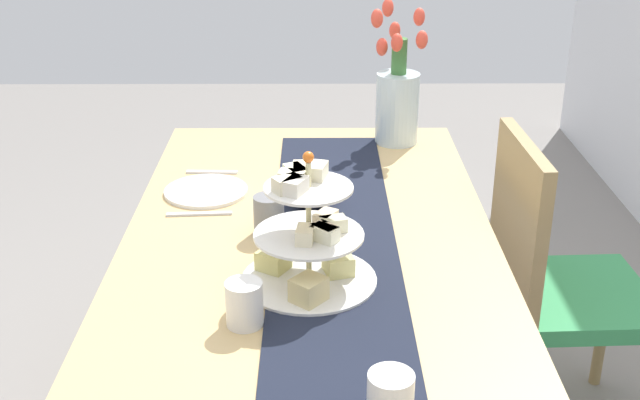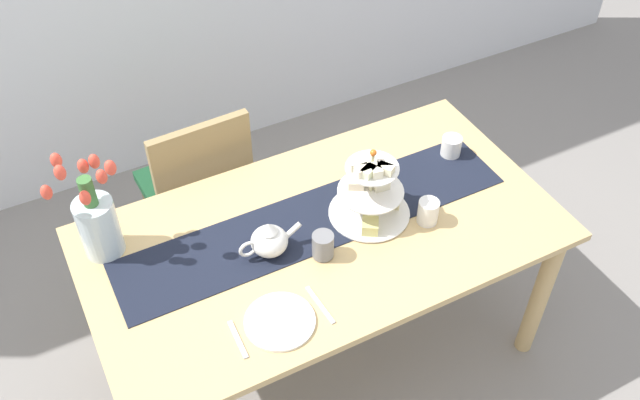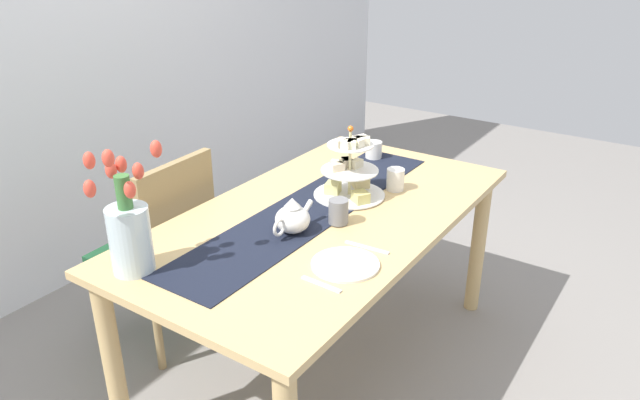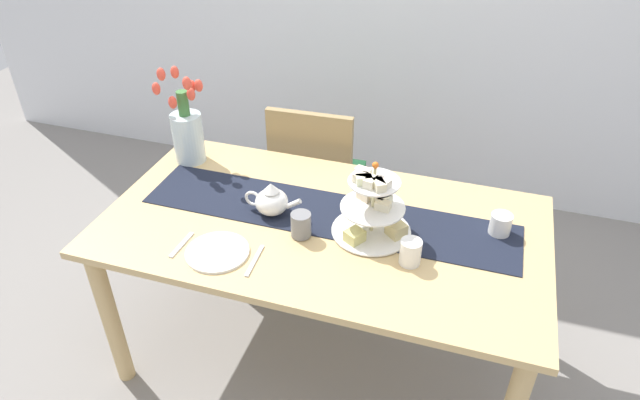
% 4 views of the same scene
% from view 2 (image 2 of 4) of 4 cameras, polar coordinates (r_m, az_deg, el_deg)
% --- Properties ---
extents(ground_plane, '(8.00, 8.00, 0.00)m').
position_cam_2_polar(ground_plane, '(3.10, 0.19, -11.97)').
color(ground_plane, gray).
extents(dining_table, '(1.70, 0.92, 0.74)m').
position_cam_2_polar(dining_table, '(2.59, 0.22, -4.09)').
color(dining_table, tan).
rests_on(dining_table, ground_plane).
extents(chair_left, '(0.44, 0.44, 0.91)m').
position_cam_2_polar(chair_left, '(3.08, -9.88, 1.13)').
color(chair_left, '#9C8254').
rests_on(chair_left, ground_plane).
extents(table_runner, '(1.49, 0.30, 0.00)m').
position_cam_2_polar(table_runner, '(2.55, -0.39, -1.68)').
color(table_runner, black).
rests_on(table_runner, dining_table).
extents(tiered_cake_stand, '(0.30, 0.30, 0.30)m').
position_cam_2_polar(tiered_cake_stand, '(2.51, 4.19, 0.61)').
color(tiered_cake_stand, beige).
rests_on(tiered_cake_stand, table_runner).
extents(teapot, '(0.24, 0.13, 0.14)m').
position_cam_2_polar(teapot, '(2.42, -4.18, -3.28)').
color(teapot, white).
rests_on(teapot, table_runner).
extents(tulip_vase, '(0.24, 0.18, 0.45)m').
position_cam_2_polar(tulip_vase, '(2.47, -17.75, -1.55)').
color(tulip_vase, silver).
rests_on(tulip_vase, dining_table).
extents(cream_jug, '(0.08, 0.08, 0.08)m').
position_cam_2_polar(cream_jug, '(2.85, 10.65, 4.32)').
color(cream_jug, white).
rests_on(cream_jug, dining_table).
extents(dinner_plate_left, '(0.23, 0.23, 0.01)m').
position_cam_2_polar(dinner_plate_left, '(2.27, -3.30, -9.84)').
color(dinner_plate_left, white).
rests_on(dinner_plate_left, dining_table).
extents(fork_left, '(0.02, 0.15, 0.01)m').
position_cam_2_polar(fork_left, '(2.24, -6.72, -11.20)').
color(fork_left, silver).
rests_on(fork_left, dining_table).
extents(knife_left, '(0.02, 0.17, 0.01)m').
position_cam_2_polar(knife_left, '(2.30, 0.01, -8.53)').
color(knife_left, silver).
rests_on(knife_left, dining_table).
extents(mug_grey, '(0.08, 0.08, 0.09)m').
position_cam_2_polar(mug_grey, '(2.40, 0.24, -3.71)').
color(mug_grey, slate).
rests_on(mug_grey, table_runner).
extents(mug_white_text, '(0.08, 0.08, 0.09)m').
position_cam_2_polar(mug_white_text, '(2.55, 8.80, -0.95)').
color(mug_white_text, white).
rests_on(mug_white_text, dining_table).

